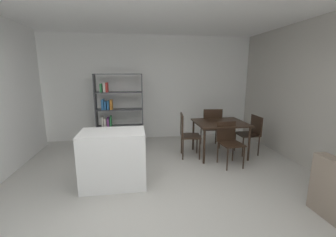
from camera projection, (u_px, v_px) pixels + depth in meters
ground_plane at (149, 198)px, 3.24m from camera, size 8.77×8.77×0.00m
back_partition at (140, 88)px, 6.01m from camera, size 6.31×0.06×2.81m
kitchen_island at (114, 158)px, 3.56m from camera, size 1.02×0.64×0.91m
open_bookshelf at (115, 108)px, 5.59m from camera, size 1.19×0.32×1.80m
dining_table at (220, 125)px, 4.83m from camera, size 1.09×0.96×0.76m
dining_chair_near at (229, 139)px, 4.37m from camera, size 0.45×0.49×0.86m
dining_chair_window_side at (251, 131)px, 4.97m from camera, size 0.44×0.44×0.87m
dining_chair_far at (212, 125)px, 5.33m from camera, size 0.49×0.47×0.98m
dining_chair_island_side at (186, 132)px, 4.75m from camera, size 0.47×0.49×0.96m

